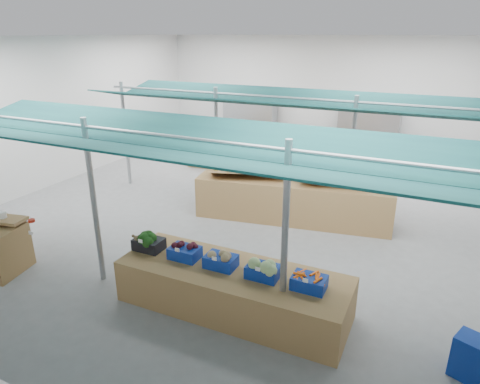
{
  "coord_description": "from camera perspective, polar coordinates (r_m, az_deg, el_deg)",
  "views": [
    {
      "loc": [
        4.23,
        -9.13,
        4.29
      ],
      "look_at": [
        0.67,
        -1.6,
        1.17
      ],
      "focal_mm": 32.0,
      "sensor_mm": 36.0,
      "label": 1
    }
  ],
  "objects": [
    {
      "name": "fruit_counter",
      "position": [
        10.39,
        7.04,
        -1.05
      ],
      "size": [
        4.73,
        1.82,
        0.99
      ],
      "primitive_type": "cube",
      "rotation": [
        0.0,
        0.0,
        0.16
      ],
      "color": "olive",
      "rests_on": "floor"
    },
    {
      "name": "apple_heap_yellow",
      "position": [
        10.28,
        1.05,
        2.77
      ],
      "size": [
        2.02,
        1.27,
        0.27
      ],
      "rotation": [
        0.0,
        0.0,
        0.32
      ],
      "color": "#997247",
      "rests_on": "fruit_counter"
    },
    {
      "name": "apple_heap_red",
      "position": [
        9.97,
        12.4,
        1.72
      ],
      "size": [
        1.64,
        1.14,
        0.27
      ],
      "rotation": [
        0.0,
        0.0,
        0.32
      ],
      "color": "#997247",
      "rests_on": "fruit_counter"
    },
    {
      "name": "back_shelving_right",
      "position": [
        15.64,
        16.66,
        7.54
      ],
      "size": [
        2.0,
        0.5,
        2.0
      ],
      "primitive_type": "cube",
      "color": "#B23F33",
      "rests_on": "floor"
    },
    {
      "name": "sparrow",
      "position": [
        7.59,
        -13.73,
        -5.93
      ],
      "size": [
        0.12,
        0.09,
        0.11
      ],
      "rotation": [
        0.0,
        0.0,
        0.01
      ],
      "color": "brown",
      "rests_on": "crate_broccoli"
    },
    {
      "name": "crate_carrots",
      "position": [
        6.5,
        9.2,
        -11.74
      ],
      "size": [
        0.5,
        0.4,
        0.29
      ],
      "rotation": [
        0.0,
        0.0,
        0.01
      ],
      "color": "navy",
      "rests_on": "veg_counter"
    },
    {
      "name": "back_shelving_left",
      "position": [
        16.88,
        1.3,
        9.29
      ],
      "size": [
        2.0,
        0.5,
        2.0
      ],
      "primitive_type": "cube",
      "color": "#B23F33",
      "rests_on": "floor"
    },
    {
      "name": "far_counter",
      "position": [
        13.96,
        3.62,
        4.64
      ],
      "size": [
        5.35,
        1.41,
        0.95
      ],
      "primitive_type": "cube",
      "rotation": [
        0.0,
        0.0,
        0.07
      ],
      "color": "olive",
      "rests_on": "floor"
    },
    {
      "name": "awnings",
      "position": [
        8.3,
        0.05,
        10.06
      ],
      "size": [
        9.5,
        7.08,
        0.3
      ],
      "color": "#0B2A2F",
      "rests_on": "pole_grid"
    },
    {
      "name": "crate_beets",
      "position": [
        7.25,
        -7.39,
        -7.8
      ],
      "size": [
        0.5,
        0.4,
        0.29
      ],
      "rotation": [
        0.0,
        0.0,
        0.01
      ],
      "color": "navy",
      "rests_on": "veg_counter"
    },
    {
      "name": "crate_stack",
      "position": [
        6.7,
        28.75,
        -18.97
      ],
      "size": [
        0.59,
        0.51,
        0.6
      ],
      "primitive_type": "cube",
      "rotation": [
        0.0,
        0.0,
        -0.37
      ],
      "color": "navy",
      "rests_on": "floor"
    },
    {
      "name": "pole_grid",
      "position": [
        8.53,
        0.05,
        3.65
      ],
      "size": [
        10.0,
        4.6,
        3.0
      ],
      "color": "gray",
      "rests_on": "floor"
    },
    {
      "name": "crate_broccoli",
      "position": [
        7.63,
        -12.09,
        -6.41
      ],
      "size": [
        0.5,
        0.4,
        0.35
      ],
      "rotation": [
        0.0,
        0.0,
        0.01
      ],
      "color": "black",
      "rests_on": "veg_counter"
    },
    {
      "name": "hall",
      "position": [
        11.5,
        3.52,
        12.28
      ],
      "size": [
        13.0,
        13.0,
        13.0
      ],
      "color": "silver",
      "rests_on": "ground"
    },
    {
      "name": "pole_ribbon",
      "position": [
        8.6,
        -26.05,
        -3.59
      ],
      "size": [
        0.12,
        0.12,
        0.28
      ],
      "color": "#B21B0B",
      "rests_on": "pole_grid"
    },
    {
      "name": "vendor_left",
      "position": [
        11.61,
        3.26,
        3.65
      ],
      "size": [
        0.73,
        0.54,
        1.84
      ],
      "primitive_type": "imported",
      "rotation": [
        0.0,
        0.0,
        3.3
      ],
      "color": "#192DA6",
      "rests_on": "floor"
    },
    {
      "name": "crate_cabbage",
      "position": [
        6.67,
        3.09,
        -10.1
      ],
      "size": [
        0.5,
        0.4,
        0.35
      ],
      "rotation": [
        0.0,
        0.0,
        0.01
      ],
      "color": "navy",
      "rests_on": "veg_counter"
    },
    {
      "name": "veg_counter",
      "position": [
        7.13,
        -0.98,
        -12.84
      ],
      "size": [
        3.77,
        1.27,
        0.73
      ],
      "primitive_type": "cube",
      "rotation": [
        0.0,
        0.0,
        0.0
      ],
      "color": "olive",
      "rests_on": "floor"
    },
    {
      "name": "vendor_right",
      "position": [
        11.1,
        11.9,
        2.42
      ],
      "size": [
        1.0,
        0.83,
        1.84
      ],
      "primitive_type": "imported",
      "rotation": [
        0.0,
        0.0,
        3.3
      ],
      "color": "#AC1715",
      "rests_on": "floor"
    },
    {
      "name": "crate_celeriac",
      "position": [
        6.94,
        -2.58,
        -8.9
      ],
      "size": [
        0.5,
        0.4,
        0.31
      ],
      "rotation": [
        0.0,
        0.0,
        0.01
      ],
      "color": "navy",
      "rests_on": "veg_counter"
    },
    {
      "name": "pineapple",
      "position": [
        9.98,
        19.0,
        1.17
      ],
      "size": [
        0.14,
        0.14,
        0.39
      ],
      "rotation": [
        0.0,
        0.0,
        0.32
      ],
      "color": "#8C6019",
      "rests_on": "fruit_counter"
    },
    {
      "name": "floor",
      "position": [
        10.94,
        0.4,
        -2.55
      ],
      "size": [
        13.0,
        13.0,
        0.0
      ],
      "primitive_type": "plane",
      "color": "slate",
      "rests_on": "ground"
    }
  ]
}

